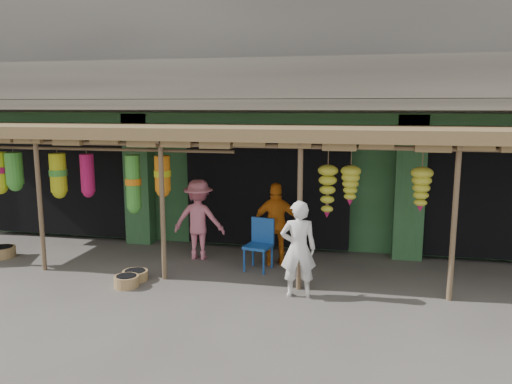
% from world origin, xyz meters
% --- Properties ---
extents(ground, '(80.00, 80.00, 0.00)m').
position_xyz_m(ground, '(0.00, 0.00, 0.00)').
color(ground, '#514C47').
rests_on(ground, ground).
extents(building, '(16.40, 6.80, 7.00)m').
position_xyz_m(building, '(-0.00, 4.87, 3.37)').
color(building, gray).
rests_on(building, ground).
extents(awning, '(14.00, 2.70, 2.79)m').
position_xyz_m(awning, '(-0.15, 0.80, 2.58)').
color(awning, brown).
rests_on(awning, ground).
extents(blue_chair, '(0.57, 0.58, 1.00)m').
position_xyz_m(blue_chair, '(0.12, 0.74, 0.56)').
color(blue_chair, '#194EA3').
rests_on(blue_chair, ground).
extents(basket_left, '(0.69, 0.69, 0.22)m').
position_xyz_m(basket_left, '(-5.39, 0.35, 0.11)').
color(basket_left, '#9C7147').
rests_on(basket_left, ground).
extents(basket_mid, '(0.58, 0.58, 0.18)m').
position_xyz_m(basket_mid, '(-2.00, -0.39, 0.09)').
color(basket_mid, '#A47B49').
rests_on(basket_mid, ground).
extents(basket_right, '(0.53, 0.53, 0.20)m').
position_xyz_m(basket_right, '(-2.00, -0.74, 0.10)').
color(basket_right, '#A77A4E').
rests_on(basket_right, ground).
extents(person_front, '(0.66, 0.50, 1.64)m').
position_xyz_m(person_front, '(1.03, -0.53, 0.82)').
color(person_front, white).
rests_on(person_front, ground).
extents(person_vendor, '(1.04, 0.57, 1.68)m').
position_xyz_m(person_vendor, '(0.39, 1.05, 0.84)').
color(person_vendor, orange).
rests_on(person_vendor, ground).
extents(person_shopper, '(1.11, 0.66, 1.68)m').
position_xyz_m(person_shopper, '(-1.26, 1.14, 0.84)').
color(person_shopper, pink).
rests_on(person_shopper, ground).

